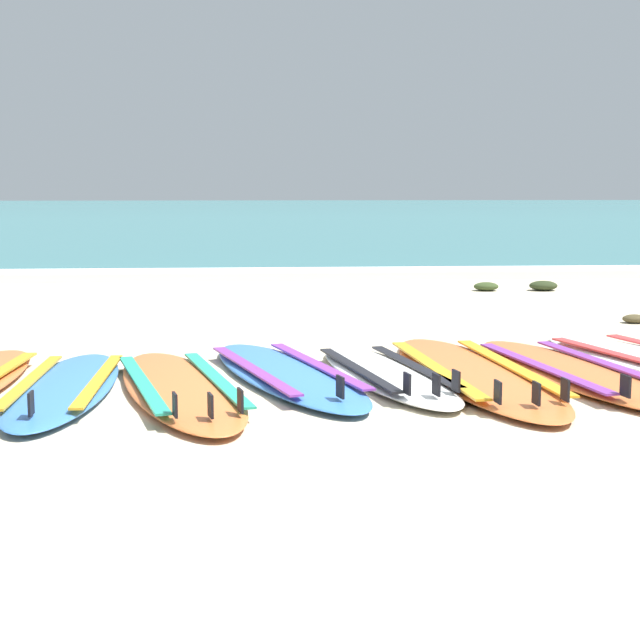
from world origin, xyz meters
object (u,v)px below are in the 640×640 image
surfboard_4 (386,374)px  surfboard_3 (285,373)px  surfboard_2 (180,387)px  surfboard_5 (472,373)px  surfboard_1 (65,387)px  surfboard_6 (573,371)px

surfboard_4 → surfboard_3: bearing=174.1°
surfboard_2 → surfboard_5: same height
surfboard_2 → surfboard_3: bearing=30.2°
surfboard_1 → surfboard_6: (2.90, 0.23, 0.00)m
surfboard_3 → surfboard_4: bearing=-5.9°
surfboard_5 → surfboard_4: bearing=179.3°
surfboard_3 → surfboard_5: size_ratio=0.88×
surfboard_1 → surfboard_3: bearing=13.4°
surfboard_1 → surfboard_4: (1.79, 0.23, 0.00)m
surfboard_4 → surfboard_2: bearing=-166.4°
surfboard_2 → surfboard_6: bearing=7.0°
surfboard_6 → surfboard_5: bearing=-179.8°
surfboard_5 → surfboard_6: (0.60, 0.00, 0.00)m
surfboard_1 → surfboard_5: same height
surfboard_1 → surfboard_5: size_ratio=0.80×
surfboard_1 → surfboard_5: bearing=5.5°
surfboard_1 → surfboard_6: 2.91m
surfboard_3 → surfboard_4: (0.58, -0.06, 0.00)m
surfboard_1 → surfboard_4: bearing=7.3°
surfboard_1 → surfboard_5: (2.30, 0.22, 0.00)m
surfboard_5 → surfboard_2: bearing=-170.6°
surfboard_1 → surfboard_3: same height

